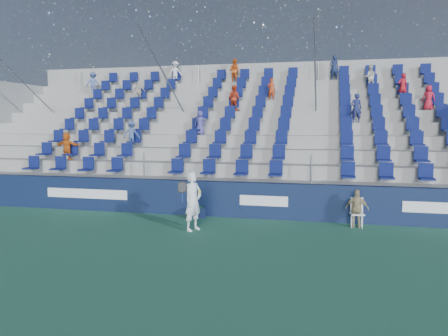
% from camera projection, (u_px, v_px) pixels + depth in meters
% --- Properties ---
extents(ground, '(70.00, 70.00, 0.00)m').
position_uv_depth(ground, '(193.00, 240.00, 11.91)').
color(ground, '#2E6D4F').
rests_on(ground, ground).
extents(sponsor_wall, '(24.00, 0.32, 1.20)m').
position_uv_depth(sponsor_wall, '(221.00, 199.00, 14.90)').
color(sponsor_wall, '#101B3C').
rests_on(sponsor_wall, ground).
extents(grandstand, '(24.00, 8.17, 6.63)m').
position_uv_depth(grandstand, '(247.00, 147.00, 19.68)').
color(grandstand, '#9B9B96').
rests_on(grandstand, ground).
extents(tennis_player, '(0.72, 0.76, 1.76)m').
position_uv_depth(tennis_player, '(193.00, 201.00, 12.89)').
color(tennis_player, white).
rests_on(tennis_player, ground).
extents(line_judge_chair, '(0.46, 0.47, 0.89)m').
position_uv_depth(line_judge_chair, '(357.00, 210.00, 13.40)').
color(line_judge_chair, white).
rests_on(line_judge_chair, ground).
extents(line_judge, '(0.72, 0.39, 1.17)m').
position_uv_depth(line_judge, '(357.00, 209.00, 13.26)').
color(line_judge, tan).
rests_on(line_judge, ground).
extents(ball_bin, '(0.73, 0.63, 0.35)m').
position_uv_depth(ball_bin, '(196.00, 212.00, 14.73)').
color(ball_bin, '#0F1939').
rests_on(ball_bin, ground).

